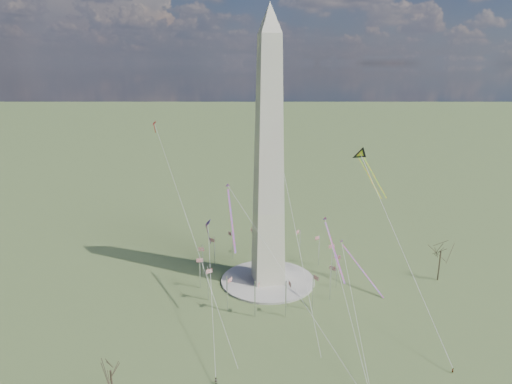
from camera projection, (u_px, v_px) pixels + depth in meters
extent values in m
plane|color=#465D2E|center=(268.00, 281.00, 176.18)|extent=(2000.00, 2000.00, 0.00)
cylinder|color=#A9A49B|center=(268.00, 280.00, 176.07)|extent=(36.00, 36.00, 0.80)
pyramid|color=beige|center=(270.00, 17.00, 150.12)|extent=(9.90, 9.90, 10.00)
cylinder|color=white|center=(332.00, 260.00, 179.44)|extent=(0.36, 0.36, 13.00)
cube|color=red|center=(332.00, 246.00, 179.23)|extent=(2.40, 0.08, 1.50)
cylinder|color=white|center=(319.00, 251.00, 188.44)|extent=(0.36, 0.36, 13.00)
cube|color=red|center=(317.00, 238.00, 188.03)|extent=(2.25, 0.99, 1.50)
cylinder|color=white|center=(300.00, 244.00, 195.30)|extent=(0.36, 0.36, 13.00)
cube|color=red|center=(298.00, 232.00, 194.55)|extent=(1.75, 1.75, 1.50)
cylinder|color=white|center=(278.00, 241.00, 198.98)|extent=(0.36, 0.36, 13.00)
cube|color=red|center=(275.00, 229.00, 197.78)|extent=(0.99, 2.25, 1.50)
cylinder|color=white|center=(254.00, 241.00, 198.92)|extent=(0.36, 0.36, 13.00)
cube|color=red|center=(252.00, 230.00, 197.23)|extent=(0.08, 2.40, 1.50)
cylinder|color=white|center=(233.00, 244.00, 195.13)|extent=(0.36, 0.36, 13.00)
cube|color=red|center=(230.00, 233.00, 192.99)|extent=(0.99, 2.25, 1.50)
cylinder|color=white|center=(215.00, 251.00, 188.18)|extent=(0.36, 0.36, 13.00)
cube|color=red|center=(212.00, 240.00, 185.70)|extent=(1.75, 1.75, 1.50)
cylinder|color=white|center=(203.00, 261.00, 179.14)|extent=(0.36, 0.36, 13.00)
cube|color=red|center=(201.00, 249.00, 176.47)|extent=(2.25, 0.99, 1.50)
cylinder|color=white|center=(200.00, 272.00, 169.38)|extent=(0.36, 0.36, 13.00)
cube|color=red|center=(200.00, 260.00, 166.71)|extent=(2.40, 0.08, 1.50)
cylinder|color=white|center=(208.00, 284.00, 160.38)|extent=(0.36, 0.36, 13.00)
cube|color=red|center=(209.00, 271.00, 157.91)|extent=(2.25, 0.99, 1.50)
cylinder|color=white|center=(227.00, 293.00, 153.52)|extent=(0.36, 0.36, 13.00)
cube|color=red|center=(230.00, 280.00, 151.39)|extent=(1.75, 1.75, 1.50)
cylinder|color=white|center=(255.00, 299.00, 149.84)|extent=(0.36, 0.36, 13.00)
cube|color=red|center=(259.00, 285.00, 148.17)|extent=(0.99, 2.25, 1.50)
cylinder|color=white|center=(286.00, 299.00, 149.90)|extent=(0.36, 0.36, 13.00)
cube|color=red|center=(290.00, 284.00, 148.71)|extent=(0.08, 2.40, 1.50)
cylinder|color=white|center=(313.00, 293.00, 153.70)|extent=(0.36, 0.36, 13.00)
cube|color=red|center=(316.00, 278.00, 152.95)|extent=(0.99, 2.25, 1.50)
cylinder|color=white|center=(330.00, 283.00, 160.64)|extent=(0.36, 0.36, 13.00)
cube|color=red|center=(333.00, 268.00, 160.24)|extent=(1.75, 1.75, 1.50)
cylinder|color=white|center=(337.00, 272.00, 169.68)|extent=(0.36, 0.36, 13.00)
cube|color=red|center=(337.00, 257.00, 169.47)|extent=(2.25, 0.99, 1.50)
cylinder|color=brown|center=(439.00, 266.00, 175.65)|extent=(0.48, 0.48, 12.22)
imported|color=gray|center=(453.00, 371.00, 123.79)|extent=(0.62, 0.44, 1.62)
imported|color=gray|center=(216.00, 381.00, 119.71)|extent=(1.11, 1.03, 1.82)
cube|color=orange|center=(375.00, 177.00, 168.55)|extent=(2.36, 16.55, 11.65)
cube|color=orange|center=(370.00, 178.00, 167.91)|extent=(2.36, 16.55, 11.65)
cube|color=#3C1A76|center=(208.00, 223.00, 164.41)|extent=(2.17, 3.28, 2.53)
cube|color=#FF2D28|center=(208.00, 234.00, 165.55)|extent=(2.07, 2.78, 8.76)
cube|color=#FF2D28|center=(335.00, 251.00, 157.66)|extent=(1.27, 22.00, 13.77)
cube|color=#FF2D28|center=(232.00, 219.00, 151.20)|extent=(1.84, 23.14, 14.49)
cube|color=#FF2D28|center=(364.00, 272.00, 169.77)|extent=(9.67, 21.53, 14.51)
cube|color=red|center=(154.00, 123.00, 189.57)|extent=(1.24, 2.08, 1.81)
cube|color=red|center=(155.00, 128.00, 190.11)|extent=(0.72, 1.55, 4.15)
cube|color=white|center=(265.00, 80.00, 197.38)|extent=(1.58, 2.37, 1.85)
cube|color=white|center=(265.00, 85.00, 197.93)|extent=(1.11, 1.45, 4.25)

